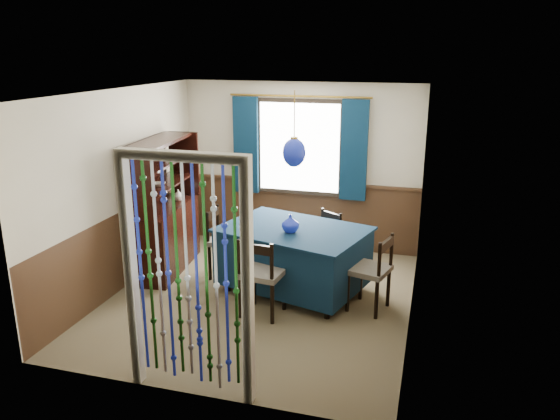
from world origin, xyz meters
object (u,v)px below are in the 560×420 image
(sideboard, at_px, (165,226))
(vase_table, at_px, (290,224))
(chair_right, at_px, (372,271))
(chair_left, at_px, (225,241))
(dining_table, at_px, (293,255))
(chair_far, at_px, (324,240))
(vase_sideboard, at_px, (178,194))
(chair_near, at_px, (261,274))
(bowl_shelf, at_px, (159,184))
(pendant_lamp, at_px, (294,152))

(sideboard, distance_m, vase_table, 1.93)
(chair_right, xyz_separation_m, vase_table, (-1.00, 0.10, 0.45))
(chair_left, xyz_separation_m, vase_table, (1.00, -0.37, 0.44))
(dining_table, relative_size, chair_far, 2.35)
(chair_far, relative_size, chair_right, 0.92)
(chair_right, height_order, vase_sideboard, vase_sideboard)
(chair_near, distance_m, chair_right, 1.28)
(dining_table, distance_m, chair_far, 0.76)
(chair_left, height_order, vase_table, vase_table)
(vase_table, bearing_deg, chair_near, -107.18)
(vase_table, distance_m, bowl_shelf, 1.85)
(chair_far, relative_size, sideboard, 0.46)
(pendant_lamp, xyz_separation_m, vase_table, (-0.00, -0.15, -0.85))
(chair_near, xyz_separation_m, chair_right, (1.19, 0.49, -0.02))
(pendant_lamp, bearing_deg, sideboard, 173.59)
(chair_left, height_order, chair_right, chair_left)
(chair_far, height_order, pendant_lamp, pendant_lamp)
(chair_far, height_order, sideboard, sideboard)
(chair_left, bearing_deg, chair_near, 38.55)
(chair_far, xyz_separation_m, chair_right, (0.77, -0.97, 0.04))
(dining_table, bearing_deg, chair_near, -88.33)
(chair_left, relative_size, vase_sideboard, 5.44)
(chair_near, height_order, pendant_lamp, pendant_lamp)
(chair_far, xyz_separation_m, vase_table, (-0.24, -0.87, 0.48))
(chair_far, xyz_separation_m, vase_sideboard, (-2.05, -0.19, 0.55))
(chair_far, relative_size, vase_table, 4.19)
(chair_left, bearing_deg, chair_far, 109.82)
(dining_table, height_order, vase_table, vase_table)
(dining_table, height_order, chair_left, chair_left)
(chair_far, xyz_separation_m, sideboard, (-2.11, -0.51, 0.18))
(sideboard, xyz_separation_m, bowl_shelf, (0.06, -0.20, 0.64))
(chair_left, bearing_deg, pendant_lamp, 75.36)
(dining_table, distance_m, chair_near, 0.76)
(chair_right, distance_m, bowl_shelf, 2.93)
(vase_sideboard, bearing_deg, chair_far, 5.19)
(chair_near, relative_size, pendant_lamp, 1.07)
(chair_near, height_order, chair_right, chair_near)
(chair_left, bearing_deg, dining_table, 75.36)
(chair_far, height_order, vase_table, vase_table)
(chair_right, relative_size, pendant_lamp, 1.03)
(vase_table, height_order, vase_sideboard, vase_sideboard)
(pendant_lamp, bearing_deg, dining_table, 18.43)
(vase_table, height_order, bowl_shelf, bowl_shelf)
(vase_table, relative_size, vase_sideboard, 1.17)
(chair_far, height_order, vase_sideboard, vase_sideboard)
(chair_left, distance_m, pendant_lamp, 1.64)
(dining_table, bearing_deg, vase_table, -74.95)
(vase_sideboard, bearing_deg, pendant_lamp, -16.48)
(vase_sideboard, bearing_deg, vase_table, -20.65)
(vase_sideboard, bearing_deg, bowl_shelf, -90.00)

